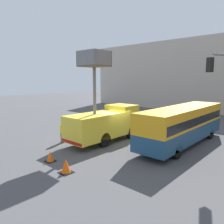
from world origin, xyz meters
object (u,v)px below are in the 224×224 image
object	(u,v)px
utility_truck	(105,122)
traffic_cone_mid_road	(50,157)
traffic_cone_near_truck	(66,166)
city_bus	(183,123)
road_worker_near_truck	(62,132)
road_worker_directing	(148,138)

from	to	relation	value
utility_truck	traffic_cone_mid_road	world-z (taller)	utility_truck
utility_truck	traffic_cone_near_truck	size ratio (longest dim) A/B	9.11
city_bus	traffic_cone_near_truck	bearing A→B (deg)	149.12
city_bus	traffic_cone_near_truck	size ratio (longest dim) A/B	13.28
utility_truck	traffic_cone_near_truck	world-z (taller)	utility_truck
city_bus	road_worker_near_truck	size ratio (longest dim) A/B	5.82
utility_truck	road_worker_near_truck	xyz separation A→B (m)	(-2.30, -2.54, -0.74)
road_worker_directing	traffic_cone_mid_road	xyz separation A→B (m)	(-3.28, -5.91, -0.58)
road_worker_directing	utility_truck	bearing A→B (deg)	-46.99
road_worker_near_truck	traffic_cone_mid_road	xyz separation A→B (m)	(2.88, -2.99, -0.58)
road_worker_near_truck	traffic_cone_mid_road	bearing A→B (deg)	150.92
traffic_cone_near_truck	traffic_cone_mid_road	world-z (taller)	traffic_cone_near_truck
city_bus	traffic_cone_mid_road	distance (m)	10.13
road_worker_directing	traffic_cone_near_truck	xyz separation A→B (m)	(-1.18, -6.27, -0.52)
road_worker_directing	traffic_cone_near_truck	distance (m)	6.40
road_worker_near_truck	road_worker_directing	bearing A→B (deg)	-137.62
city_bus	traffic_cone_mid_road	xyz separation A→B (m)	(-4.57, -8.93, -1.43)
city_bus	road_worker_near_truck	xyz separation A→B (m)	(-7.45, -5.94, -0.85)
road_worker_near_truck	traffic_cone_near_truck	size ratio (longest dim) A/B	2.28
city_bus	road_worker_near_truck	bearing A→B (deg)	112.62
utility_truck	traffic_cone_near_truck	distance (m)	6.58
road_worker_directing	traffic_cone_mid_road	distance (m)	6.78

